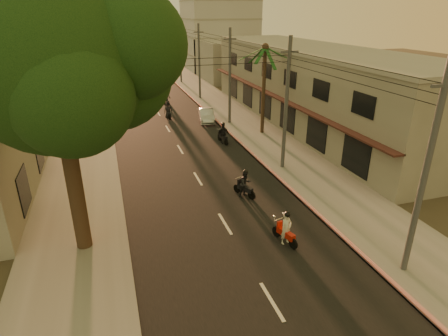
{
  "coord_description": "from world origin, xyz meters",
  "views": [
    {
      "loc": [
        -5.18,
        -14.26,
        10.43
      ],
      "look_at": [
        0.8,
        4.72,
        2.02
      ],
      "focal_mm": 30.0,
      "sensor_mm": 36.0,
      "label": 1
    }
  ],
  "objects_px": {
    "scooter_mid_b": "(223,134)",
    "palm_tree": "(265,52)",
    "scooter_red": "(286,229)",
    "scooter_far_a": "(168,111)",
    "scooter_far_b": "(165,96)",
    "scooter_mid_a": "(245,184)",
    "parked_car": "(207,115)",
    "broadleaf_tree": "(65,64)"
  },
  "relations": [
    {
      "from": "palm_tree",
      "to": "scooter_mid_b",
      "type": "relative_size",
      "value": 4.4
    },
    {
      "from": "parked_car",
      "to": "scooter_mid_a",
      "type": "bearing_deg",
      "value": -87.25
    },
    {
      "from": "scooter_red",
      "to": "scooter_far_b",
      "type": "bearing_deg",
      "value": 76.18
    },
    {
      "from": "scooter_far_a",
      "to": "parked_car",
      "type": "xyz_separation_m",
      "value": [
        3.49,
        -2.26,
        -0.19
      ]
    },
    {
      "from": "scooter_far_b",
      "to": "palm_tree",
      "type": "bearing_deg",
      "value": -44.73
    },
    {
      "from": "broadleaf_tree",
      "to": "scooter_mid_b",
      "type": "height_order",
      "value": "broadleaf_tree"
    },
    {
      "from": "palm_tree",
      "to": "scooter_far_a",
      "type": "relative_size",
      "value": 4.29
    },
    {
      "from": "broadleaf_tree",
      "to": "scooter_red",
      "type": "distance_m",
      "value": 12.05
    },
    {
      "from": "broadleaf_tree",
      "to": "palm_tree",
      "type": "xyz_separation_m",
      "value": [
        14.61,
        13.86,
        -1.33
      ]
    },
    {
      "from": "scooter_mid_a",
      "to": "scooter_far_a",
      "type": "relative_size",
      "value": 0.92
    },
    {
      "from": "scooter_mid_a",
      "to": "parked_car",
      "type": "bearing_deg",
      "value": 57.98
    },
    {
      "from": "scooter_red",
      "to": "palm_tree",
      "type": "bearing_deg",
      "value": 55.73
    },
    {
      "from": "broadleaf_tree",
      "to": "scooter_mid_a",
      "type": "bearing_deg",
      "value": 16.16
    },
    {
      "from": "scooter_mid_a",
      "to": "scooter_far_a",
      "type": "bearing_deg",
      "value": 69.33
    },
    {
      "from": "broadleaf_tree",
      "to": "scooter_red",
      "type": "xyz_separation_m",
      "value": [
        8.87,
        -2.68,
        -7.7
      ]
    },
    {
      "from": "scooter_mid_b",
      "to": "scooter_mid_a",
      "type": "bearing_deg",
      "value": -107.84
    },
    {
      "from": "scooter_mid_a",
      "to": "parked_car",
      "type": "relative_size",
      "value": 0.43
    },
    {
      "from": "palm_tree",
      "to": "scooter_mid_a",
      "type": "bearing_deg",
      "value": -117.42
    },
    {
      "from": "palm_tree",
      "to": "scooter_red",
      "type": "distance_m",
      "value": 18.63
    },
    {
      "from": "scooter_far_a",
      "to": "scooter_far_b",
      "type": "distance_m",
      "value": 6.98
    },
    {
      "from": "broadleaf_tree",
      "to": "parked_car",
      "type": "xyz_separation_m",
      "value": [
        10.81,
        19.21,
        -7.83
      ]
    },
    {
      "from": "scooter_mid_b",
      "to": "scooter_far_a",
      "type": "distance_m",
      "value": 9.66
    },
    {
      "from": "broadleaf_tree",
      "to": "scooter_far_a",
      "type": "height_order",
      "value": "broadleaf_tree"
    },
    {
      "from": "palm_tree",
      "to": "scooter_red",
      "type": "bearing_deg",
      "value": -109.15
    },
    {
      "from": "scooter_far_a",
      "to": "palm_tree",
      "type": "bearing_deg",
      "value": -47.05
    },
    {
      "from": "scooter_far_b",
      "to": "scooter_red",
      "type": "bearing_deg",
      "value": -67.35
    },
    {
      "from": "scooter_mid_a",
      "to": "broadleaf_tree",
      "type": "bearing_deg",
      "value": 171.22
    },
    {
      "from": "scooter_far_a",
      "to": "parked_car",
      "type": "height_order",
      "value": "scooter_far_a"
    },
    {
      "from": "scooter_red",
      "to": "scooter_mid_a",
      "type": "bearing_deg",
      "value": 76.3
    },
    {
      "from": "scooter_far_b",
      "to": "broadleaf_tree",
      "type": "bearing_deg",
      "value": -84.69
    },
    {
      "from": "scooter_red",
      "to": "scooter_far_a",
      "type": "distance_m",
      "value": 24.2
    },
    {
      "from": "scooter_mid_a",
      "to": "scooter_far_b",
      "type": "relative_size",
      "value": 0.9
    },
    {
      "from": "parked_car",
      "to": "scooter_far_b",
      "type": "bearing_deg",
      "value": 115.92
    },
    {
      "from": "broadleaf_tree",
      "to": "scooter_far_a",
      "type": "distance_m",
      "value": 23.94
    },
    {
      "from": "scooter_red",
      "to": "scooter_far_b",
      "type": "distance_m",
      "value": 31.09
    },
    {
      "from": "scooter_mid_a",
      "to": "scooter_far_a",
      "type": "height_order",
      "value": "scooter_far_a"
    },
    {
      "from": "broadleaf_tree",
      "to": "scooter_mid_b",
      "type": "distance_m",
      "value": 17.85
    },
    {
      "from": "scooter_red",
      "to": "scooter_far_a",
      "type": "relative_size",
      "value": 0.91
    },
    {
      "from": "scooter_mid_b",
      "to": "palm_tree",
      "type": "bearing_deg",
      "value": 11.87
    },
    {
      "from": "scooter_red",
      "to": "scooter_mid_b",
      "type": "xyz_separation_m",
      "value": [
        1.54,
        15.0,
        0.06
      ]
    },
    {
      "from": "scooter_far_a",
      "to": "broadleaf_tree",
      "type": "bearing_deg",
      "value": -109.62
    },
    {
      "from": "scooter_mid_b",
      "to": "scooter_far_a",
      "type": "bearing_deg",
      "value": 100.45
    }
  ]
}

